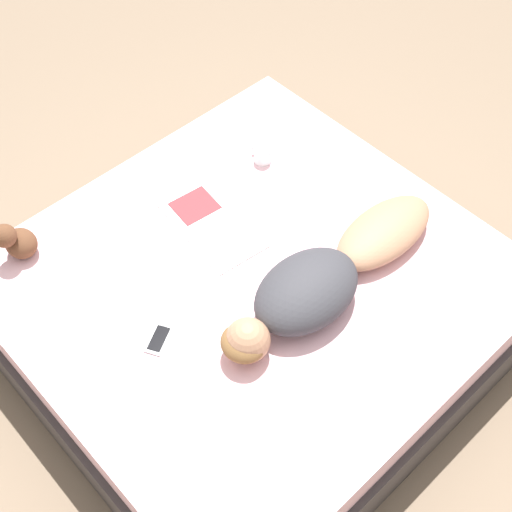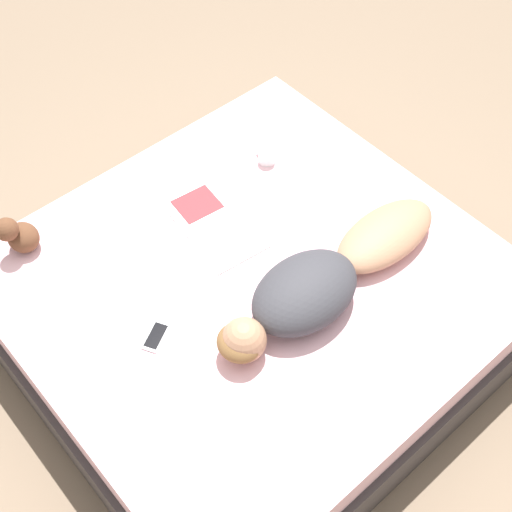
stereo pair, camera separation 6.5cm
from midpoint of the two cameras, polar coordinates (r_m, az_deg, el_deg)
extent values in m
plane|color=#7A6651|center=(3.58, -0.71, -6.11)|extent=(12.00, 12.00, 0.00)
cube|color=#383333|center=(3.45, -0.73, -4.77)|extent=(2.00, 2.09, 0.31)
cube|color=beige|center=(3.25, -0.78, -2.45)|extent=(1.94, 2.03, 0.17)
ellipsoid|color=#A37556|center=(3.29, 9.64, 1.89)|extent=(0.28, 0.57, 0.14)
ellipsoid|color=#333338|center=(3.01, 3.45, -2.80)|extent=(0.36, 0.52, 0.21)
ellipsoid|color=brown|center=(2.87, -1.67, -6.99)|extent=(0.19, 0.18, 0.10)
sphere|color=#A37556|center=(2.88, -1.32, -6.76)|extent=(0.19, 0.19, 0.19)
cube|color=white|center=(3.29, -2.85, 1.13)|extent=(0.30, 0.31, 0.01)
cube|color=white|center=(3.45, -5.46, 3.97)|extent=(0.30, 0.31, 0.01)
cube|color=maroon|center=(3.45, -5.46, 4.03)|extent=(0.20, 0.22, 0.00)
cylinder|color=white|center=(3.62, 0.02, 8.09)|extent=(0.09, 0.09, 0.08)
cylinder|color=black|center=(3.60, 0.02, 8.48)|extent=(0.08, 0.08, 0.00)
torus|color=white|center=(3.65, -0.52, 8.48)|extent=(0.06, 0.01, 0.06)
cube|color=silver|center=(3.02, -8.39, -6.60)|extent=(0.13, 0.17, 0.01)
cube|color=black|center=(3.02, -8.41, -6.55)|extent=(0.11, 0.14, 0.00)
ellipsoid|color=brown|center=(3.39, -18.79, 0.96)|extent=(0.16, 0.14, 0.13)
sphere|color=brown|center=(3.30, -20.01, 1.51)|extent=(0.11, 0.11, 0.11)
camera|label=1|loc=(0.03, -90.58, -0.75)|focal=50.00mm
camera|label=2|loc=(0.03, 89.42, 0.75)|focal=50.00mm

